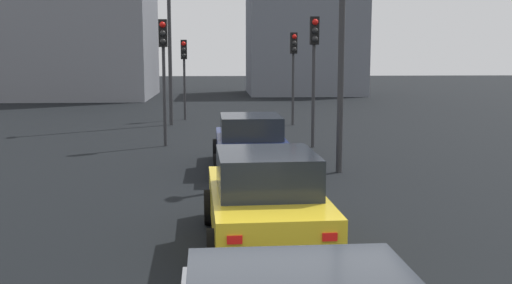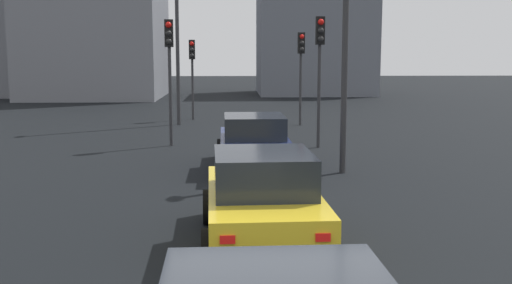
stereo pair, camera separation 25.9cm
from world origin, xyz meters
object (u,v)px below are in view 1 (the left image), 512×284
(traffic_light_near_left, at_px, (163,56))
(traffic_light_near_right, at_px, (294,59))
(traffic_light_far_right, at_px, (184,62))
(car_navy_lead, at_px, (250,143))
(car_yellow_second, at_px, (265,200))
(traffic_light_far_left, at_px, (314,54))
(street_lamp_far, at_px, (169,6))
(street_lamp_kerbside, at_px, (342,22))

(traffic_light_near_left, relative_size, traffic_light_near_right, 1.05)
(traffic_light_near_left, bearing_deg, traffic_light_far_right, 176.85)
(car_navy_lead, relative_size, traffic_light_far_right, 1.15)
(car_yellow_second, distance_m, traffic_light_near_right, 16.90)
(car_yellow_second, bearing_deg, traffic_light_far_left, -15.29)
(traffic_light_near_right, xyz_separation_m, street_lamp_far, (0.45, 5.33, 2.24))
(traffic_light_far_left, height_order, street_lamp_kerbside, street_lamp_kerbside)
(car_navy_lead, distance_m, street_lamp_kerbside, 3.98)
(traffic_light_near_left, bearing_deg, traffic_light_near_right, 137.24)
(traffic_light_near_left, height_order, street_lamp_far, street_lamp_far)
(car_yellow_second, relative_size, traffic_light_near_right, 1.02)
(traffic_light_near_left, height_order, traffic_light_far_right, traffic_light_near_left)
(traffic_light_near_right, relative_size, street_lamp_kerbside, 0.61)
(car_navy_lead, xyz_separation_m, traffic_light_far_right, (12.52, 2.40, 1.98))
(car_yellow_second, bearing_deg, street_lamp_far, 7.33)
(car_yellow_second, height_order, street_lamp_far, street_lamp_far)
(street_lamp_far, bearing_deg, traffic_light_near_right, -94.87)
(car_yellow_second, bearing_deg, street_lamp_kerbside, -24.17)
(traffic_light_far_right, bearing_deg, traffic_light_near_left, -1.80)
(car_yellow_second, bearing_deg, traffic_light_near_right, -10.71)
(traffic_light_near_right, height_order, traffic_light_far_right, traffic_light_near_right)
(car_yellow_second, distance_m, traffic_light_near_left, 11.31)
(car_yellow_second, xyz_separation_m, traffic_light_far_right, (19.05, 2.27, 1.96))
(traffic_light_far_right, bearing_deg, traffic_light_near_right, 62.71)
(traffic_light_far_left, distance_m, street_lamp_far, 8.83)
(traffic_light_far_left, bearing_deg, street_lamp_far, -144.37)
(car_yellow_second, xyz_separation_m, traffic_light_near_right, (16.57, -2.56, 2.14))
(traffic_light_far_left, bearing_deg, traffic_light_near_left, -98.52)
(car_yellow_second, height_order, traffic_light_near_left, traffic_light_near_left)
(traffic_light_far_left, distance_m, street_lamp_kerbside, 4.32)
(traffic_light_far_left, relative_size, street_lamp_far, 0.48)
(traffic_light_near_right, bearing_deg, traffic_light_far_right, -124.30)
(traffic_light_near_right, bearing_deg, street_lamp_far, -102.00)
(traffic_light_near_right, bearing_deg, street_lamp_kerbside, -7.85)
(traffic_light_near_right, relative_size, traffic_light_far_right, 1.07)
(car_navy_lead, relative_size, car_yellow_second, 1.06)
(traffic_light_near_right, distance_m, traffic_light_far_right, 5.44)
(traffic_light_near_left, relative_size, traffic_light_far_left, 0.98)
(street_lamp_kerbside, xyz_separation_m, street_lamp_far, (11.08, 5.20, 1.21))
(traffic_light_far_right, bearing_deg, street_lamp_kerbside, 19.62)
(traffic_light_near_left, distance_m, traffic_light_near_right, 7.70)
(traffic_light_far_left, xyz_separation_m, street_lamp_far, (6.84, 5.19, 2.05))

